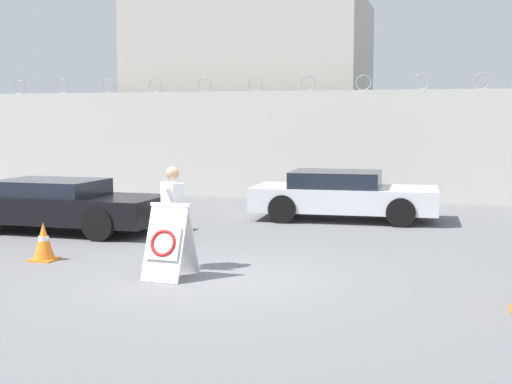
{
  "coord_description": "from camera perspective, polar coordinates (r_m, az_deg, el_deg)",
  "views": [
    {
      "loc": [
        3.52,
        -10.33,
        2.48
      ],
      "look_at": [
        0.06,
        2.02,
        1.15
      ],
      "focal_mm": 50.0,
      "sensor_mm": 36.0,
      "label": 1
    }
  ],
  "objects": [
    {
      "name": "barricade_sign",
      "position": [
        11.15,
        -6.97,
        -3.91
      ],
      "size": [
        0.68,
        0.89,
        1.17
      ],
      "rotation": [
        0.0,
        0.0,
        -0.07
      ],
      "color": "white",
      "rests_on": "ground_plane"
    },
    {
      "name": "parked_car_front_coupe",
      "position": [
        16.18,
        -15.54,
        -0.97
      ],
      "size": [
        4.6,
        1.97,
        1.14
      ],
      "rotation": [
        0.0,
        0.0,
        -0.02
      ],
      "color": "black",
      "rests_on": "ground_plane"
    },
    {
      "name": "ground_plane",
      "position": [
        11.19,
        -3.13,
        -6.88
      ],
      "size": [
        90.0,
        90.0,
        0.0
      ],
      "primitive_type": "plane",
      "color": "slate"
    },
    {
      "name": "building_block",
      "position": [
        26.44,
        -0.25,
        7.79
      ],
      "size": [
        8.15,
        5.55,
        6.69
      ],
      "color": "#B2ADA3",
      "rests_on": "ground_plane"
    },
    {
      "name": "security_guard",
      "position": [
        11.71,
        -6.7,
        -1.67
      ],
      "size": [
        0.52,
        0.62,
        1.7
      ],
      "rotation": [
        0.0,
        0.0,
        -0.7
      ],
      "color": "#232838",
      "rests_on": "ground_plane"
    },
    {
      "name": "parked_car_rear_sedan",
      "position": [
        17.55,
        6.96,
        -0.22
      ],
      "size": [
        4.53,
        2.17,
        1.19
      ],
      "rotation": [
        0.0,
        0.0,
        0.04
      ],
      "color": "black",
      "rests_on": "ground_plane"
    },
    {
      "name": "traffic_cone_near",
      "position": [
        13.01,
        -16.63,
        -3.82
      ],
      "size": [
        0.44,
        0.44,
        0.67
      ],
      "color": "orange",
      "rests_on": "ground_plane"
    },
    {
      "name": "perimeter_wall",
      "position": [
        21.78,
        6.33,
        3.74
      ],
      "size": [
        36.0,
        0.3,
        3.77
      ],
      "color": "beige",
      "rests_on": "ground_plane"
    }
  ]
}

